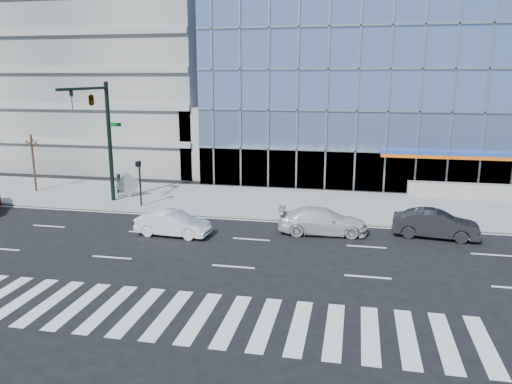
% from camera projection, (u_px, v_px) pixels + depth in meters
% --- Properties ---
extents(ground, '(160.00, 160.00, 0.00)m').
position_uv_depth(ground, '(251.00, 239.00, 26.55)').
color(ground, black).
rests_on(ground, ground).
extents(sidewalk, '(120.00, 8.00, 0.15)m').
position_uv_depth(sidewalk, '(276.00, 202.00, 34.17)').
color(sidewalk, gray).
rests_on(sidewalk, ground).
extents(theatre_building, '(42.00, 26.00, 15.00)m').
position_uv_depth(theatre_building, '(453.00, 87.00, 46.98)').
color(theatre_building, '#7791C7').
rests_on(theatre_building, ground).
extents(parking_garage, '(24.00, 24.00, 20.00)m').
position_uv_depth(parking_garage, '(118.00, 62.00, 52.98)').
color(parking_garage, gray).
rests_on(parking_garage, ground).
extents(ramp_block, '(6.00, 8.00, 6.00)m').
position_uv_depth(ramp_block, '(227.00, 140.00, 44.22)').
color(ramp_block, gray).
rests_on(ramp_block, ground).
extents(traffic_signal, '(1.14, 5.74, 8.00)m').
position_uv_depth(traffic_signal, '(97.00, 114.00, 31.65)').
color(traffic_signal, black).
rests_on(traffic_signal, sidewalk).
extents(ped_signal_post, '(0.30, 0.33, 3.00)m').
position_uv_depth(ped_signal_post, '(139.00, 176.00, 32.43)').
color(ped_signal_post, black).
rests_on(ped_signal_post, sidewalk).
extents(street_tree_near, '(1.10, 1.10, 4.23)m').
position_uv_depth(street_tree_near, '(31.00, 142.00, 36.34)').
color(street_tree_near, '#332319').
rests_on(street_tree_near, sidewalk).
extents(white_suv, '(5.02, 2.38, 1.41)m').
position_uv_depth(white_suv, '(323.00, 221.00, 27.41)').
color(white_suv, silver).
rests_on(white_suv, ground).
extents(white_sedan, '(4.14, 1.68, 1.33)m').
position_uv_depth(white_sedan, '(173.00, 224.00, 27.08)').
color(white_sedan, silver).
rests_on(white_sedan, ground).
extents(dark_sedan, '(4.63, 2.11, 1.47)m').
position_uv_depth(dark_sedan, '(436.00, 224.00, 26.72)').
color(dark_sedan, black).
rests_on(dark_sedan, ground).
extents(pedestrian, '(0.54, 0.69, 1.66)m').
position_uv_depth(pedestrian, '(120.00, 185.00, 35.17)').
color(pedestrian, black).
rests_on(pedestrian, sidewalk).
extents(tilted_panel, '(1.57, 1.02, 1.82)m').
position_uv_depth(tilted_panel, '(128.00, 185.00, 34.97)').
color(tilted_panel, gray).
rests_on(tilted_panel, sidewalk).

